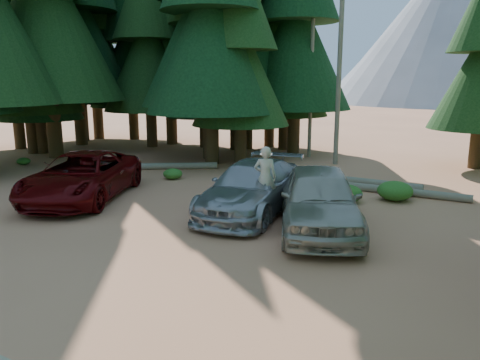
{
  "coord_description": "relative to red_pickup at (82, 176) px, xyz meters",
  "views": [
    {
      "loc": [
        7.9,
        -8.79,
        4.34
      ],
      "look_at": [
        1.11,
        3.63,
        1.25
      ],
      "focal_mm": 35.0,
      "sensor_mm": 36.0,
      "label": 1
    }
  ],
  "objects": [
    {
      "name": "log_left",
      "position": [
        -0.62,
        6.22,
        -0.69
      ],
      "size": [
        3.84,
        2.69,
        0.31
      ],
      "primitive_type": "cylinder",
      "rotation": [
        0.0,
        1.57,
        0.59
      ],
      "color": "gray",
      "rests_on": "ground"
    },
    {
      "name": "red_pickup",
      "position": [
        0.0,
        0.0,
        0.0
      ],
      "size": [
        4.96,
        6.71,
        1.69
      ],
      "primitive_type": "imported",
      "rotation": [
        0.0,
        0.0,
        0.4
      ],
      "color": "#570709",
      "rests_on": "ground"
    },
    {
      "name": "shrub_center_left",
      "position": [
        3.87,
        6.58,
        -0.57
      ],
      "size": [
        1.0,
        1.0,
        0.55
      ],
      "primitive_type": "ellipsoid",
      "color": "#31671F",
      "rests_on": "ground"
    },
    {
      "name": "forest_belt_north",
      "position": [
        5.12,
        11.96,
        -0.85
      ],
      "size": [
        36.0,
        7.0,
        22.0
      ],
      "primitive_type": null,
      "color": "black",
      "rests_on": "ground"
    },
    {
      "name": "shrub_right",
      "position": [
        5.62,
        6.4,
        -0.5
      ],
      "size": [
        1.26,
        1.26,
        0.69
      ],
      "primitive_type": "ellipsoid",
      "color": "#31671F",
      "rests_on": "ground"
    },
    {
      "name": "frisbee_player",
      "position": [
        7.03,
        0.74,
        0.56
      ],
      "size": [
        0.8,
        0.67,
        1.88
      ],
      "rotation": [
        0.0,
        0.0,
        3.53
      ],
      "color": "beige",
      "rests_on": "ground"
    },
    {
      "name": "silver_minivan_center",
      "position": [
        6.24,
        1.4,
        -0.02
      ],
      "size": [
        2.96,
        5.94,
        1.66
      ],
      "primitive_type": "imported",
      "rotation": [
        0.0,
        0.0,
        0.11
      ],
      "color": "#A2A5AA",
      "rests_on": "ground"
    },
    {
      "name": "log_right",
      "position": [
        10.27,
        6.18,
        -0.7
      ],
      "size": [
        4.64,
        0.32,
        0.3
      ],
      "primitive_type": "cylinder",
      "rotation": [
        0.0,
        1.57,
        0.0
      ],
      "color": "gray",
      "rests_on": "ground"
    },
    {
      "name": "silver_minivan_right",
      "position": [
        8.77,
        0.73,
        0.08
      ],
      "size": [
        4.18,
        5.89,
        1.86
      ],
      "primitive_type": "imported",
      "rotation": [
        0.0,
        0.0,
        0.41
      ],
      "color": "#ACA998",
      "rests_on": "ground"
    },
    {
      "name": "snag_back",
      "position": [
        3.92,
        12.96,
        4.15
      ],
      "size": [
        0.2,
        0.2,
        10.0
      ],
      "primitive_type": "cylinder",
      "color": "gray",
      "rests_on": "ground"
    },
    {
      "name": "shrub_edge_west",
      "position": [
        -8.03,
        3.55,
        -0.66
      ],
      "size": [
        0.66,
        0.66,
        0.37
      ],
      "primitive_type": "ellipsoid",
      "color": "#31671F",
      "rests_on": "ground"
    },
    {
      "name": "mountain_peak",
      "position": [
        2.53,
        85.2,
        11.86
      ],
      "size": [
        48.0,
        50.0,
        28.0
      ],
      "color": "gray",
      "rests_on": "ground"
    },
    {
      "name": "shrub_left",
      "position": [
        0.78,
        4.41,
        -0.62
      ],
      "size": [
        0.84,
        0.84,
        0.46
      ],
      "primitive_type": "ellipsoid",
      "color": "#31671F",
      "rests_on": "ground"
    },
    {
      "name": "snag_front",
      "position": [
        5.92,
        11.46,
        5.15
      ],
      "size": [
        0.24,
        0.24,
        12.0
      ],
      "primitive_type": "cylinder",
      "color": "gray",
      "rests_on": "ground"
    },
    {
      "name": "ground",
      "position": [
        5.12,
        -3.04,
        -0.85
      ],
      "size": [
        160.0,
        160.0,
        0.0
      ],
      "primitive_type": "plane",
      "color": "#B26F4B",
      "rests_on": "ground"
    },
    {
      "name": "shrub_far_left",
      "position": [
        -1.8,
        3.93,
        -0.59
      ],
      "size": [
        0.93,
        0.93,
        0.51
      ],
      "primitive_type": "ellipsoid",
      "color": "#31671F",
      "rests_on": "ground"
    },
    {
      "name": "shrub_far_right",
      "position": [
        10.06,
        5.3,
        -0.5
      ],
      "size": [
        1.26,
        1.26,
        0.7
      ],
      "primitive_type": "ellipsoid",
      "color": "#31671F",
      "rests_on": "ground"
    },
    {
      "name": "shrub_center_right",
      "position": [
        8.59,
        4.22,
        -0.53
      ],
      "size": [
        1.14,
        1.14,
        0.63
      ],
      "primitive_type": "ellipsoid",
      "color": "#31671F",
      "rests_on": "ground"
    },
    {
      "name": "log_mid",
      "position": [
        8.94,
        7.12,
        -0.69
      ],
      "size": [
        3.76,
        0.43,
        0.31
      ],
      "primitive_type": "cylinder",
      "rotation": [
        0.0,
        1.57,
        -0.03
      ],
      "color": "gray",
      "rests_on": "ground"
    }
  ]
}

